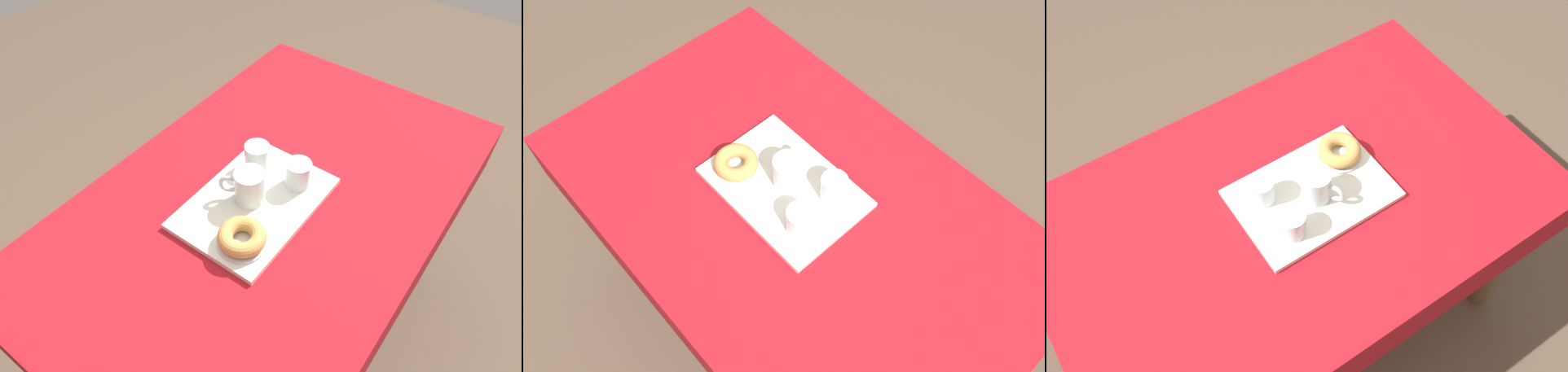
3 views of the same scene
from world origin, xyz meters
The scene contains 8 objects.
ground_plane centered at (0.00, 0.00, 0.00)m, with size 6.00×6.00×0.00m, color brown.
dining_table centered at (0.00, 0.00, 0.66)m, with size 1.36×0.86×0.76m.
serving_tray centered at (0.05, -0.01, 0.76)m, with size 0.41×0.29×0.02m, color silver.
tea_mug_left centered at (0.05, -0.03, 0.82)m, with size 0.08×0.12×0.10m.
water_glass_near centered at (-0.07, 0.04, 0.81)m, with size 0.07×0.07×0.08m.
water_glass_far centered at (-0.06, -0.09, 0.81)m, with size 0.07×0.07×0.08m.
donut_plate_left centered at (0.18, 0.05, 0.77)m, with size 0.13×0.13×0.01m, color silver.
sugar_donut_left centered at (0.18, 0.05, 0.80)m, with size 0.12×0.12×0.04m, color tan.
Camera 2 is at (-0.53, 0.52, 1.99)m, focal length 37.30 mm.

